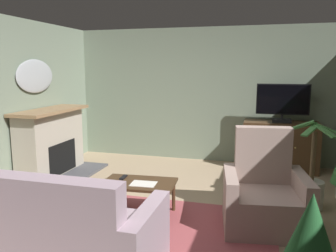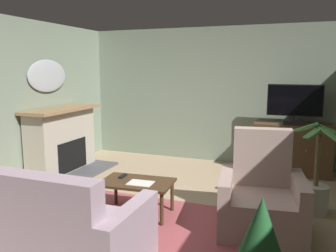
# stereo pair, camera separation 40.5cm
# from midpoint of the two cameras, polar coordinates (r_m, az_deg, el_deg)

# --- Properties ---
(ground_plane) EXTENTS (5.93, 6.22, 0.04)m
(ground_plane) POSITION_cam_midpoint_polar(r_m,az_deg,el_deg) (4.37, 2.96, -15.19)
(ground_plane) COLOR tan
(wall_back) EXTENTS (5.93, 0.10, 2.57)m
(wall_back) POSITION_cam_midpoint_polar(r_m,az_deg,el_deg) (6.77, 10.57, 4.95)
(wall_back) COLOR gray
(wall_back) RESTS_ON ground_plane
(rug_central) EXTENTS (2.69, 2.06, 0.01)m
(rug_central) POSITION_cam_midpoint_polar(r_m,az_deg,el_deg) (3.98, -1.09, -17.37)
(rug_central) COLOR #9E474C
(rug_central) RESTS_ON ground_plane
(fireplace) EXTENTS (0.90, 1.57, 1.14)m
(fireplace) POSITION_cam_midpoint_polar(r_m,az_deg,el_deg) (6.20, -15.09, -2.57)
(fireplace) COLOR #4C4C51
(fireplace) RESTS_ON ground_plane
(wall_mirror_oval) EXTENTS (0.06, 0.95, 0.55)m
(wall_mirror_oval) POSITION_cam_midpoint_polar(r_m,az_deg,el_deg) (6.23, -17.42, 7.86)
(wall_mirror_oval) COLOR #B2B7BF
(tv_cabinet) EXTENTS (1.28, 0.56, 0.87)m
(tv_cabinet) POSITION_cam_midpoint_polar(r_m,az_deg,el_deg) (6.44, 21.41, -3.65)
(tv_cabinet) COLOR #352315
(tv_cabinet) RESTS_ON ground_plane
(television) EXTENTS (0.89, 0.20, 0.67)m
(television) POSITION_cam_midpoint_polar(r_m,az_deg,el_deg) (6.26, 21.86, 3.50)
(television) COLOR black
(television) RESTS_ON tv_cabinet
(coffee_table) EXTENTS (0.92, 0.61, 0.43)m
(coffee_table) POSITION_cam_midpoint_polar(r_m,az_deg,el_deg) (4.32, -2.43, -9.77)
(coffee_table) COLOR #422B19
(coffee_table) RESTS_ON ground_plane
(tv_remote) EXTENTS (0.06, 0.17, 0.02)m
(tv_remote) POSITION_cam_midpoint_polar(r_m,az_deg,el_deg) (4.48, -4.86, -8.22)
(tv_remote) COLOR black
(tv_remote) RESTS_ON coffee_table
(folded_newspaper) EXTENTS (0.31, 0.24, 0.01)m
(folded_newspaper) POSITION_cam_midpoint_polar(r_m,az_deg,el_deg) (4.23, -1.77, -9.38)
(folded_newspaper) COLOR silver
(folded_newspaper) RESTS_ON coffee_table
(sofa_floral) EXTENTS (1.44, 0.90, 0.96)m
(sofa_floral) POSITION_cam_midpoint_polar(r_m,az_deg,el_deg) (3.37, -13.38, -16.84)
(sofa_floral) COLOR #AD93A3
(sofa_floral) RESTS_ON ground_plane
(armchair_near_window) EXTENTS (1.03, 0.97, 1.12)m
(armchair_near_window) POSITION_cam_midpoint_polar(r_m,az_deg,el_deg) (4.15, 17.88, -11.59)
(armchair_near_window) COLOR #A3897F
(armchair_near_window) RESTS_ON ground_plane
(potted_plant_tall_palm_by_window) EXTENTS (0.86, 0.79, 1.15)m
(potted_plant_tall_palm_by_window) POSITION_cam_midpoint_polar(r_m,az_deg,el_deg) (4.85, 25.27, -9.67)
(potted_plant_tall_palm_by_window) COLOR beige
(potted_plant_tall_palm_by_window) RESTS_ON ground_plane
(cat) EXTENTS (0.73, 0.24, 0.21)m
(cat) POSITION_cam_midpoint_polar(r_m,az_deg,el_deg) (5.38, -5.39, -9.00)
(cat) COLOR #937A5B
(cat) RESTS_ON ground_plane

